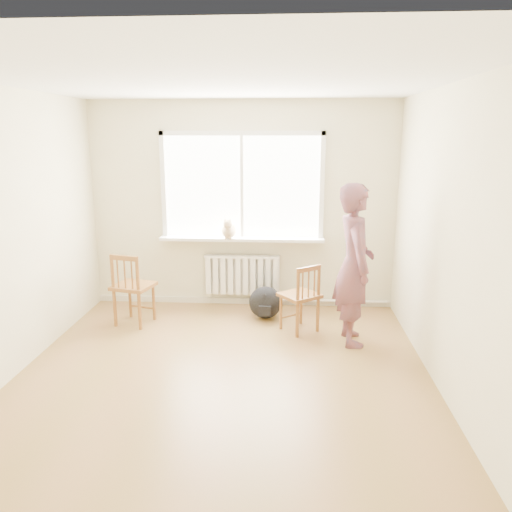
% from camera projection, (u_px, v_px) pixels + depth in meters
% --- Properties ---
extents(floor, '(4.50, 4.50, 0.00)m').
position_uv_depth(floor, '(221.00, 382.00, 4.69)').
color(floor, olive).
rests_on(floor, ground).
extents(ceiling, '(4.50, 4.50, 0.00)m').
position_uv_depth(ceiling, '(216.00, 80.00, 4.05)').
color(ceiling, white).
rests_on(ceiling, back_wall).
extents(back_wall, '(4.00, 0.01, 2.70)m').
position_uv_depth(back_wall, '(242.00, 206.00, 6.55)').
color(back_wall, beige).
rests_on(back_wall, ground).
extents(window, '(2.12, 0.05, 1.42)m').
position_uv_depth(window, '(242.00, 182.00, 6.45)').
color(window, white).
rests_on(window, back_wall).
extents(windowsill, '(2.15, 0.22, 0.04)m').
position_uv_depth(windowsill, '(242.00, 239.00, 6.54)').
color(windowsill, white).
rests_on(windowsill, back_wall).
extents(radiator, '(1.00, 0.12, 0.55)m').
position_uv_depth(radiator, '(242.00, 274.00, 6.68)').
color(radiator, white).
rests_on(radiator, back_wall).
extents(heating_pipe, '(1.40, 0.04, 0.04)m').
position_uv_depth(heating_pipe, '(335.00, 301.00, 6.72)').
color(heating_pipe, silver).
rests_on(heating_pipe, back_wall).
extents(baseboard, '(4.00, 0.03, 0.08)m').
position_uv_depth(baseboard, '(243.00, 301.00, 6.85)').
color(baseboard, beige).
rests_on(baseboard, ground).
extents(chair_left, '(0.53, 0.52, 0.90)m').
position_uv_depth(chair_left, '(131.00, 289.00, 6.01)').
color(chair_left, brown).
rests_on(chair_left, floor).
extents(chair_right, '(0.56, 0.55, 0.82)m').
position_uv_depth(chair_right, '(302.00, 298.00, 5.80)').
color(chair_right, brown).
rests_on(chair_right, floor).
extents(person, '(0.49, 0.69, 1.78)m').
position_uv_depth(person, '(354.00, 265.00, 5.41)').
color(person, '#B23B48').
rests_on(person, floor).
extents(cat, '(0.19, 0.43, 0.29)m').
position_uv_depth(cat, '(229.00, 230.00, 6.44)').
color(cat, beige).
rests_on(cat, windowsill).
extents(backpack, '(0.45, 0.36, 0.41)m').
position_uv_depth(backpack, '(265.00, 302.00, 6.27)').
color(backpack, black).
rests_on(backpack, floor).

